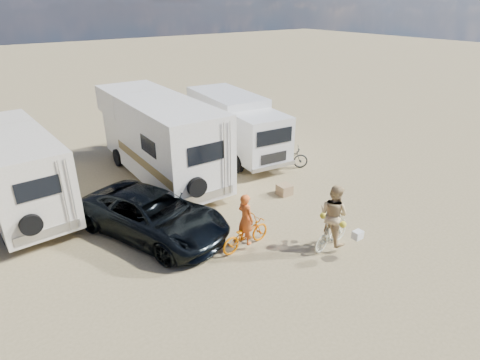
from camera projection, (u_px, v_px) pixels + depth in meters
ground at (263, 253)px, 11.74m from camera, size 140.00×140.00×0.00m
rv_main at (160, 139)px, 16.04m from camera, size 2.60×7.63×3.35m
rv_left at (18, 174)px, 13.46m from camera, size 2.50×6.26×2.88m
box_truck at (236, 126)px, 18.58m from camera, size 2.91×6.59×2.81m
dark_suv at (154, 215)px, 12.38m from camera, size 4.01×5.57×1.41m
bike_man at (246, 234)px, 11.82m from camera, size 1.79×0.76×0.92m
bike_woman at (331, 233)px, 11.86m from camera, size 1.59×0.63×0.93m
rider_man at (246, 224)px, 11.68m from camera, size 0.44×0.62×1.61m
rider_woman at (333, 219)px, 11.66m from camera, size 0.82×0.99×1.88m
bike_parked at (287, 157)px, 17.46m from camera, size 1.89×1.64×0.98m
cooler at (144, 211)px, 13.61m from camera, size 0.52×0.38×0.42m
crate at (284, 190)px, 15.16m from camera, size 0.52×0.52×0.40m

